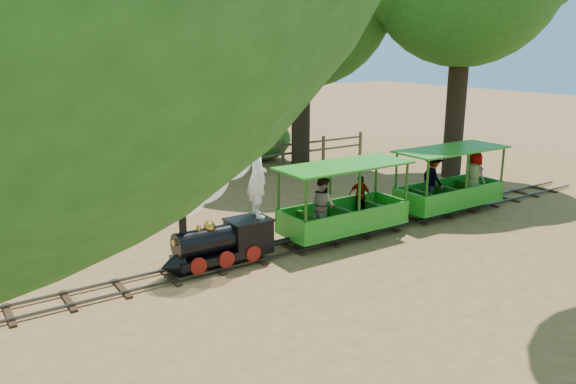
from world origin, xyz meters
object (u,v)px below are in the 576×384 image
fence (162,166)px  carriage_rear (449,184)px  carriage_front (340,208)px  locomotive (215,192)px

fence → carriage_rear: bearing=-55.6°
carriage_rear → fence: bearing=124.4°
carriage_front → carriage_rear: same height
carriage_front → fence: (-1.42, 8.02, -0.21)m
locomotive → carriage_front: size_ratio=0.86×
locomotive → carriage_rear: bearing=-0.1°
fence → locomotive: bearing=-103.4°
carriage_front → carriage_rear: bearing=1.2°
locomotive → fence: locomotive is taller
carriage_front → fence: 8.15m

